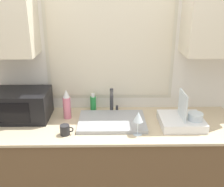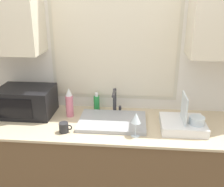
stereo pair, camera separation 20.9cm
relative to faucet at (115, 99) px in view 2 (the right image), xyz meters
The scene contains 10 objects.
countertop 0.62m from the faucet, 94.19° to the right, with size 2.16×0.69×0.90m.
wall_back 0.37m from the faucet, 97.24° to the left, with size 6.00×0.38×2.60m.
sink_basin 0.24m from the faucet, 91.26° to the right, with size 0.56×0.40×0.03m.
faucet is the anchor object (origin of this frame).
microwave 0.80m from the faucet, behind, with size 0.48×0.35×0.25m.
dish_rack 0.64m from the faucet, 23.97° to the right, with size 0.35×0.33×0.29m.
spray_bottle 0.41m from the faucet, 165.33° to the right, with size 0.07×0.07×0.26m.
soap_bottle 0.19m from the faucet, 165.26° to the left, with size 0.05×0.05×0.17m.
mug_near_sink 0.55m from the faucet, 132.75° to the right, with size 0.11×0.07×0.08m.
wine_glass 0.45m from the faucet, 64.69° to the right, with size 0.08×0.08×0.19m.
Camera 2 is at (0.19, -1.66, 1.92)m, focal length 42.00 mm.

